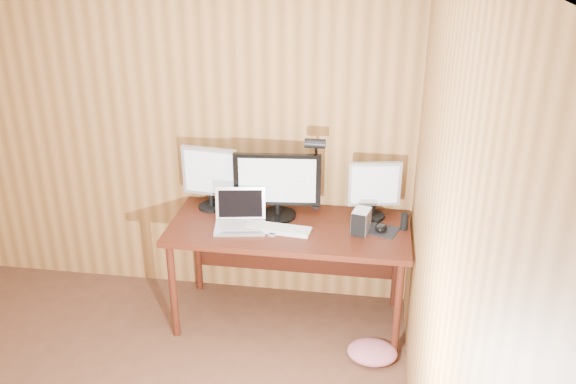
% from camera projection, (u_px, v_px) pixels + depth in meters
% --- Properties ---
extents(room_shell, '(4.00, 4.00, 4.00)m').
position_uv_depth(room_shell, '(9.00, 283.00, 2.51)').
color(room_shell, '#512F1F').
rests_on(room_shell, ground).
extents(desk, '(1.60, 0.70, 0.75)m').
position_uv_depth(desk, '(291.00, 237.00, 4.18)').
color(desk, '#40180D').
rests_on(desk, floor).
extents(monitor_center, '(0.59, 0.26, 0.46)m').
position_uv_depth(monitor_center, '(277.00, 185.00, 4.09)').
color(monitor_center, black).
rests_on(monitor_center, desk).
extents(monitor_left, '(0.40, 0.19, 0.45)m').
position_uv_depth(monitor_left, '(210.00, 176.00, 4.21)').
color(monitor_left, black).
rests_on(monitor_left, desk).
extents(monitor_right, '(0.35, 0.17, 0.40)m').
position_uv_depth(monitor_right, '(374.00, 189.00, 4.09)').
color(monitor_right, black).
rests_on(monitor_right, desk).
extents(laptop, '(0.37, 0.31, 0.24)m').
position_uv_depth(laptop, '(240.00, 217.00, 4.05)').
color(laptop, silver).
rests_on(laptop, desk).
extents(keyboard, '(0.46, 0.18, 0.02)m').
position_uv_depth(keyboard, '(277.00, 229.00, 4.00)').
color(keyboard, white).
rests_on(keyboard, desk).
extents(mousepad, '(0.26, 0.24, 0.00)m').
position_uv_depth(mousepad, '(381.00, 230.00, 4.00)').
color(mousepad, black).
rests_on(mousepad, desk).
extents(mouse, '(0.10, 0.13, 0.04)m').
position_uv_depth(mouse, '(381.00, 227.00, 3.99)').
color(mouse, black).
rests_on(mouse, mousepad).
extents(hard_drive, '(0.13, 0.17, 0.16)m').
position_uv_depth(hard_drive, '(361.00, 221.00, 3.94)').
color(hard_drive, silver).
rests_on(hard_drive, desk).
extents(phone, '(0.05, 0.09, 0.01)m').
position_uv_depth(phone, '(273.00, 233.00, 3.95)').
color(phone, silver).
rests_on(phone, desk).
extents(speaker, '(0.05, 0.05, 0.12)m').
position_uv_depth(speaker, '(404.00, 222.00, 3.99)').
color(speaker, black).
rests_on(speaker, desk).
extents(desk_lamp, '(0.14, 0.20, 0.60)m').
position_uv_depth(desk_lamp, '(316.00, 163.00, 4.10)').
color(desk_lamp, black).
rests_on(desk_lamp, desk).
extents(fabric_pile, '(0.39, 0.34, 0.10)m').
position_uv_depth(fabric_pile, '(372.00, 352.00, 3.95)').
color(fabric_pile, '#B55766').
rests_on(fabric_pile, floor).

